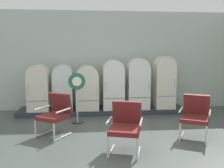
# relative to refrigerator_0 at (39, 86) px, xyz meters

# --- Properties ---
(ground) EXTENTS (12.00, 10.00, 0.05)m
(ground) POSITION_rel_refrigerator_0_xyz_m (1.93, -2.93, -0.91)
(ground) COLOR #444B47
(back_wall) EXTENTS (11.76, 0.12, 3.25)m
(back_wall) POSITION_rel_refrigerator_0_xyz_m (1.93, 0.73, 0.76)
(back_wall) COLOR beige
(back_wall) RESTS_ON ground
(display_plinth) EXTENTS (5.20, 0.95, 0.15)m
(display_plinth) POSITION_rel_refrigerator_0_xyz_m (1.93, 0.10, -0.81)
(display_plinth) COLOR #2B3136
(display_plinth) RESTS_ON ground
(refrigerator_0) EXTENTS (0.63, 0.70, 1.39)m
(refrigerator_0) POSITION_rel_refrigerator_0_xyz_m (0.00, 0.00, 0.00)
(refrigerator_0) COLOR silver
(refrigerator_0) RESTS_ON display_plinth
(refrigerator_1) EXTENTS (0.59, 0.73, 1.39)m
(refrigerator_1) POSITION_rel_refrigerator_0_xyz_m (0.73, 0.01, 0.00)
(refrigerator_1) COLOR silver
(refrigerator_1) RESTS_ON display_plinth
(refrigerator_2) EXTENTS (0.70, 0.64, 1.37)m
(refrigerator_2) POSITION_rel_refrigerator_0_xyz_m (1.46, -0.03, -0.02)
(refrigerator_2) COLOR silver
(refrigerator_2) RESTS_ON display_plinth
(refrigerator_3) EXTENTS (0.65, 0.72, 1.53)m
(refrigerator_3) POSITION_rel_refrigerator_0_xyz_m (2.27, 0.01, 0.08)
(refrigerator_3) COLOR white
(refrigerator_3) RESTS_ON display_plinth
(refrigerator_4) EXTENTS (0.66, 0.68, 1.58)m
(refrigerator_4) POSITION_rel_refrigerator_0_xyz_m (3.05, -0.01, 0.10)
(refrigerator_4) COLOR white
(refrigerator_4) RESTS_ON display_plinth
(refrigerator_5) EXTENTS (0.61, 0.61, 1.63)m
(refrigerator_5) POSITION_rel_refrigerator_0_xyz_m (3.88, -0.05, 0.13)
(refrigerator_5) COLOR silver
(refrigerator_5) RESTS_ON display_plinth
(armchair_left) EXTENTS (0.85, 0.88, 0.96)m
(armchair_left) POSITION_rel_refrigerator_0_xyz_m (0.74, -1.96, -0.35)
(armchair_left) COLOR silver
(armchair_left) RESTS_ON ground
(armchair_right) EXTENTS (0.83, 0.87, 0.96)m
(armchair_right) POSITION_rel_refrigerator_0_xyz_m (3.87, -2.46, -0.35)
(armchair_right) COLOR silver
(armchair_right) RESTS_ON ground
(armchair_center) EXTENTS (0.76, 0.81, 0.96)m
(armchair_center) POSITION_rel_refrigerator_0_xyz_m (2.20, -3.07, -0.35)
(armchair_center) COLOR silver
(armchair_center) RESTS_ON ground
(sign_stand) EXTENTS (0.46, 0.32, 1.37)m
(sign_stand) POSITION_rel_refrigerator_0_xyz_m (1.19, -1.02, -0.22)
(sign_stand) COLOR #2D2D30
(sign_stand) RESTS_ON ground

